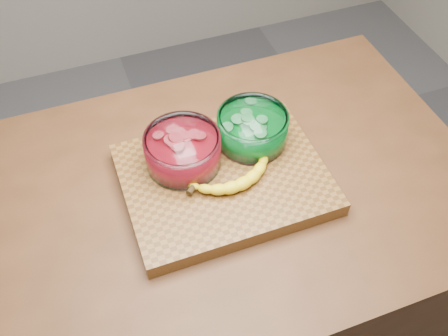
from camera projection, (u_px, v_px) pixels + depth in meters
name	position (u px, v px, depth m)	size (l,w,h in m)	color
ground	(224.00, 335.00, 1.84)	(3.50, 3.50, 0.00)	#5A5A5F
counter	(224.00, 277.00, 1.50)	(1.20, 0.80, 0.90)	#4F2E17
cutting_board	(224.00, 179.00, 1.14)	(0.45, 0.35, 0.04)	brown
bowl_red	(183.00, 151.00, 1.11)	(0.17, 0.17, 0.08)	white
bowl_green	(252.00, 129.00, 1.16)	(0.17, 0.17, 0.08)	white
banana	(233.00, 173.00, 1.10)	(0.24, 0.13, 0.03)	yellow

